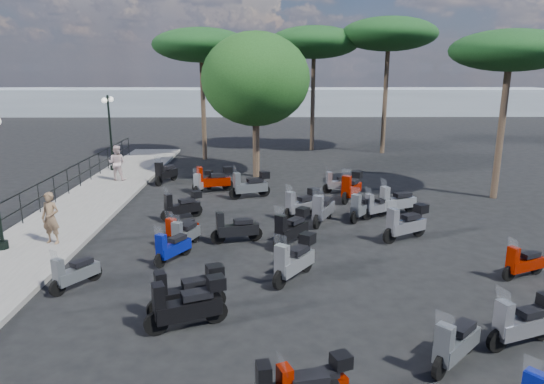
{
  "coord_description": "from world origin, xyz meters",
  "views": [
    {
      "loc": [
        0.7,
        -14.13,
        5.43
      ],
      "look_at": [
        0.92,
        2.32,
        1.2
      ],
      "focal_mm": 32.0,
      "sensor_mm": 36.0,
      "label": 1
    }
  ],
  "objects_px": {
    "scooter_8": "(185,235)",
    "scooter_17": "(250,186)",
    "scooter_2": "(188,292)",
    "scooter_25": "(455,344)",
    "woman": "(51,218)",
    "scooter_28": "(396,202)",
    "scooter_30": "(187,305)",
    "scooter_26": "(523,263)",
    "lamp_post_2": "(110,128)",
    "scooter_19": "(523,322)",
    "pedestrian_far": "(117,163)",
    "scooter_10": "(182,206)",
    "scooter_1": "(75,273)",
    "scooter_3": "(181,232)",
    "pine_1": "(389,34)",
    "scooter_7": "(294,260)",
    "scooter_16": "(301,204)",
    "scooter_22": "(362,208)",
    "scooter_5": "(166,173)",
    "scooter_21": "(323,210)",
    "broadleaf_tree": "(256,79)",
    "scooter_29": "(351,187)",
    "scooter_20": "(406,224)",
    "scooter_11": "(203,182)",
    "pine_0": "(314,43)",
    "scooter_23": "(338,184)",
    "scooter_27": "(378,207)",
    "scooter_9": "(172,248)",
    "scooter_14": "(235,229)",
    "scooter_15": "(291,228)",
    "pine_2": "(201,46)",
    "scooter_4": "(213,180)"
  },
  "relations": [
    {
      "from": "scooter_5",
      "to": "scooter_21",
      "type": "relative_size",
      "value": 0.99
    },
    {
      "from": "scooter_28",
      "to": "scooter_30",
      "type": "relative_size",
      "value": 1.01
    },
    {
      "from": "scooter_1",
      "to": "scooter_17",
      "type": "relative_size",
      "value": 0.74
    },
    {
      "from": "woman",
      "to": "scooter_28",
      "type": "height_order",
      "value": "woman"
    },
    {
      "from": "woman",
      "to": "scooter_26",
      "type": "xyz_separation_m",
      "value": [
        13.42,
        -2.41,
        -0.55
      ]
    },
    {
      "from": "pedestrian_far",
      "to": "scooter_11",
      "type": "height_order",
      "value": "pedestrian_far"
    },
    {
      "from": "scooter_26",
      "to": "scooter_27",
      "type": "bearing_deg",
      "value": 2.64
    },
    {
      "from": "scooter_2",
      "to": "scooter_3",
      "type": "bearing_deg",
      "value": -10.67
    },
    {
      "from": "woman",
      "to": "scooter_14",
      "type": "xyz_separation_m",
      "value": [
        5.63,
        0.37,
        -0.5
      ]
    },
    {
      "from": "scooter_1",
      "to": "scooter_5",
      "type": "height_order",
      "value": "scooter_5"
    },
    {
      "from": "scooter_11",
      "to": "scooter_25",
      "type": "xyz_separation_m",
      "value": [
        6.32,
        -13.2,
        0.01
      ]
    },
    {
      "from": "scooter_8",
      "to": "scooter_11",
      "type": "distance_m",
      "value": 7.02
    },
    {
      "from": "scooter_10",
      "to": "scooter_7",
      "type": "bearing_deg",
      "value": -178.16
    },
    {
      "from": "scooter_8",
      "to": "scooter_27",
      "type": "distance_m",
      "value": 7.34
    },
    {
      "from": "scooter_3",
      "to": "scooter_22",
      "type": "distance_m",
      "value": 6.67
    },
    {
      "from": "scooter_19",
      "to": "scooter_30",
      "type": "bearing_deg",
      "value": 63.7
    },
    {
      "from": "scooter_29",
      "to": "scooter_17",
      "type": "bearing_deg",
      "value": 23.85
    },
    {
      "from": "scooter_8",
      "to": "pine_0",
      "type": "distance_m",
      "value": 20.41
    },
    {
      "from": "scooter_7",
      "to": "scooter_16",
      "type": "distance_m",
      "value": 5.52
    },
    {
      "from": "scooter_9",
      "to": "scooter_22",
      "type": "bearing_deg",
      "value": -116.79
    },
    {
      "from": "pine_0",
      "to": "pine_2",
      "type": "relative_size",
      "value": 1.05
    },
    {
      "from": "scooter_20",
      "to": "scooter_14",
      "type": "bearing_deg",
      "value": 61.54
    },
    {
      "from": "scooter_17",
      "to": "scooter_28",
      "type": "relative_size",
      "value": 1.01
    },
    {
      "from": "scooter_10",
      "to": "scooter_23",
      "type": "xyz_separation_m",
      "value": [
        6.32,
        3.77,
        -0.06
      ]
    },
    {
      "from": "lamp_post_2",
      "to": "pine_0",
      "type": "xyz_separation_m",
      "value": [
        11.27,
        7.23,
        4.6
      ]
    },
    {
      "from": "scooter_7",
      "to": "broadleaf_tree",
      "type": "bearing_deg",
      "value": -48.86
    },
    {
      "from": "scooter_10",
      "to": "scooter_30",
      "type": "height_order",
      "value": "scooter_30"
    },
    {
      "from": "scooter_3",
      "to": "scooter_20",
      "type": "distance_m",
      "value": 7.2
    },
    {
      "from": "lamp_post_2",
      "to": "scooter_30",
      "type": "relative_size",
      "value": 2.28
    },
    {
      "from": "scooter_5",
      "to": "scooter_29",
      "type": "xyz_separation_m",
      "value": [
        8.42,
        -3.22,
        0.07
      ]
    },
    {
      "from": "scooter_8",
      "to": "scooter_17",
      "type": "xyz_separation_m",
      "value": [
        1.83,
        5.96,
        0.12
      ]
    },
    {
      "from": "scooter_27",
      "to": "pedestrian_far",
      "type": "bearing_deg",
      "value": 33.22
    },
    {
      "from": "scooter_22",
      "to": "scooter_29",
      "type": "height_order",
      "value": "scooter_29"
    },
    {
      "from": "scooter_3",
      "to": "pine_1",
      "type": "relative_size",
      "value": 0.16
    },
    {
      "from": "scooter_30",
      "to": "scooter_9",
      "type": "bearing_deg",
      "value": -6.75
    },
    {
      "from": "scooter_27",
      "to": "scooter_19",
      "type": "bearing_deg",
      "value": 156.51
    },
    {
      "from": "scooter_15",
      "to": "pine_1",
      "type": "bearing_deg",
      "value": -74.33
    },
    {
      "from": "scooter_19",
      "to": "scooter_25",
      "type": "distance_m",
      "value": 1.76
    },
    {
      "from": "pedestrian_far",
      "to": "scooter_25",
      "type": "xyz_separation_m",
      "value": [
        10.66,
        -15.04,
        -0.54
      ]
    },
    {
      "from": "scooter_2",
      "to": "scooter_25",
      "type": "height_order",
      "value": "scooter_2"
    },
    {
      "from": "pedestrian_far",
      "to": "scooter_10",
      "type": "relative_size",
      "value": 1.18
    },
    {
      "from": "scooter_3",
      "to": "scooter_19",
      "type": "height_order",
      "value": "scooter_19"
    },
    {
      "from": "woman",
      "to": "scooter_20",
      "type": "bearing_deg",
      "value": 15.75
    },
    {
      "from": "scooter_5",
      "to": "scooter_29",
      "type": "height_order",
      "value": "scooter_29"
    },
    {
      "from": "scooter_5",
      "to": "scooter_9",
      "type": "distance_m",
      "value": 10.0
    },
    {
      "from": "lamp_post_2",
      "to": "scooter_4",
      "type": "height_order",
      "value": "lamp_post_2"
    },
    {
      "from": "lamp_post_2",
      "to": "scooter_17",
      "type": "height_order",
      "value": "lamp_post_2"
    },
    {
      "from": "scooter_19",
      "to": "scooter_30",
      "type": "height_order",
      "value": "scooter_30"
    },
    {
      "from": "scooter_20",
      "to": "scooter_8",
      "type": "bearing_deg",
      "value": 65.18
    },
    {
      "from": "scooter_9",
      "to": "scooter_14",
      "type": "distance_m",
      "value": 2.31
    }
  ]
}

